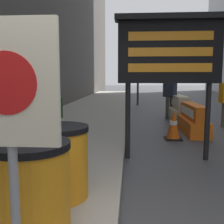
{
  "coord_description": "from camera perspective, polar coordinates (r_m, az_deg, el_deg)",
  "views": [
    {
      "loc": [
        0.11,
        -1.8,
        1.57
      ],
      "look_at": [
        -0.32,
        4.43,
        0.77
      ],
      "focal_mm": 42.0,
      "sensor_mm": 36.0,
      "label": 1
    }
  ],
  "objects": [
    {
      "name": "jersey_barrier_cream",
      "position": [
        10.15,
        14.27,
        0.53
      ],
      "size": [
        0.65,
        2.04,
        0.94
      ],
      "color": "beige",
      "rests_on": "ground_plane"
    },
    {
      "name": "pedestrian_worker",
      "position": [
        10.45,
        12.48,
        4.26
      ],
      "size": [
        0.53,
        0.52,
        1.77
      ],
      "rotation": [
        0.0,
        0.0,
        2.42
      ],
      "color": "#514C42",
      "rests_on": "ground_plane"
    },
    {
      "name": "traffic_light_near_curb",
      "position": [
        15.55,
        5.73,
        11.28
      ],
      "size": [
        0.28,
        0.44,
        3.66
      ],
      "color": "#2D2D30",
      "rests_on": "ground_plane"
    },
    {
      "name": "barrel_drum_middle",
      "position": [
        3.22,
        -11.44,
        -10.51
      ],
      "size": [
        0.71,
        0.71,
        0.86
      ],
      "color": "orange",
      "rests_on": "sidewalk_left"
    },
    {
      "name": "traffic_cone_mid",
      "position": [
        6.94,
        13.24,
        -2.8
      ],
      "size": [
        0.43,
        0.43,
        0.76
      ],
      "color": "black",
      "rests_on": "ground_plane"
    },
    {
      "name": "hedge_strip",
      "position": [
        6.84,
        -21.05,
        -2.01
      ],
      "size": [
        0.9,
        6.33,
        0.72
      ],
      "color": "#1E421E",
      "rests_on": "sidewalk_left"
    },
    {
      "name": "jersey_barrier_orange_far",
      "position": [
        7.93,
        17.19,
        -1.74
      ],
      "size": [
        0.56,
        1.95,
        0.84
      ],
      "color": "orange",
      "rests_on": "ground_plane"
    },
    {
      "name": "message_board",
      "position": [
        5.12,
        12.33,
        12.59
      ],
      "size": [
        2.02,
        0.36,
        2.72
      ],
      "color": "black",
      "rests_on": "ground_plane"
    },
    {
      "name": "traffic_cone_far",
      "position": [
        13.21,
        14.93,
        1.66
      ],
      "size": [
        0.38,
        0.38,
        0.67
      ],
      "color": "black",
      "rests_on": "ground_plane"
    },
    {
      "name": "barrel_drum_foreground",
      "position": [
        2.53,
        -17.16,
        -15.77
      ],
      "size": [
        0.71,
        0.71,
        0.86
      ],
      "color": "orange",
      "rests_on": "sidewalk_left"
    },
    {
      "name": "warning_sign",
      "position": [
        1.74,
        -21.55,
        1.54
      ],
      "size": [
        0.64,
        0.08,
        1.77
      ],
      "color": "gray",
      "rests_on": "sidewalk_left"
    },
    {
      "name": "traffic_cone_near",
      "position": [
        12.16,
        13.63,
        1.06
      ],
      "size": [
        0.34,
        0.34,
        0.6
      ],
      "color": "black",
      "rests_on": "ground_plane"
    }
  ]
}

